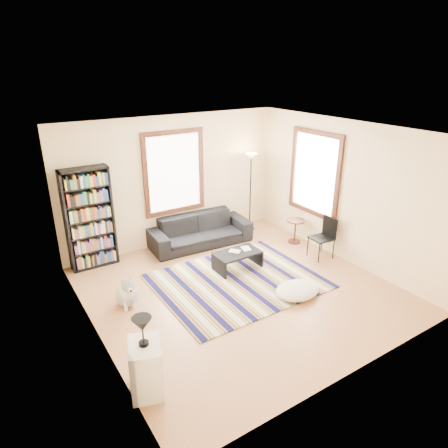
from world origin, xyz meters
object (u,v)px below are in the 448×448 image
folding_chair (321,238)px  dog (126,290)px  coffee_table (237,261)px  white_cabinet (146,368)px  sofa (200,230)px  floor_lamp (250,193)px  bookshelf (89,219)px  side_table (295,231)px  floor_cushion (297,290)px

folding_chair → dog: size_ratio=1.50×
coffee_table → white_cabinet: white_cabinet is taller
sofa → floor_lamp: bearing=7.8°
floor_lamp → folding_chair: 2.10m
dog → white_cabinet: bearing=-98.7°
coffee_table → floor_lamp: (1.38, 1.50, 0.75)m
bookshelf → side_table: bookshelf is taller
sofa → white_cabinet: white_cabinet is taller
coffee_table → side_table: 1.82m
floor_lamp → side_table: size_ratio=3.44×
coffee_table → folding_chair: 1.83m
folding_chair → floor_cushion: bearing=-144.1°
coffee_table → folding_chair: (1.74, -0.51, 0.25)m
sofa → dog: (-2.22, -1.42, -0.04)m
white_cabinet → dog: bearing=96.6°
floor_cushion → side_table: side_table is taller
side_table → dog: size_ratio=0.94×
floor_cushion → floor_lamp: (1.05, 2.86, 0.83)m
side_table → white_cabinet: size_ratio=0.77×
dog → side_table: bearing=9.1°
folding_chair → floor_lamp: bearing=104.8°
floor_cushion → side_table: (1.46, 1.69, 0.17)m
coffee_table → floor_cushion: coffee_table is taller
coffee_table → white_cabinet: bearing=-143.8°
folding_chair → white_cabinet: bearing=-156.9°
dog → floor_lamp: bearing=26.7°
side_table → folding_chair: bearing=-93.4°
coffee_table → dog: dog is taller
bookshelf → floor_lamp: 3.70m
bookshelf → coffee_table: bearing=-35.7°
bookshelf → floor_cushion: 4.12m
sofa → floor_lamp: 1.55m
side_table → bookshelf: bearing=162.0°
sofa → bookshelf: 2.38m
floor_lamp → folding_chair: floor_lamp is taller
folding_chair → white_cabinet: (-4.45, -1.47, -0.08)m
bookshelf → floor_cushion: size_ratio=2.41×
coffee_table → side_table: side_table is taller
sofa → bookshelf: bookshelf is taller
folding_chair → dog: bearing=177.9°
coffee_table → folding_chair: size_ratio=1.05×
bookshelf → side_table: (4.10, -1.33, -0.73)m
bookshelf → folding_chair: 4.64m
side_table → white_cabinet: 5.06m
dog → sofa: bearing=36.7°
sofa → side_table: size_ratio=4.15×
floor_cushion → floor_lamp: 3.15m
dog → folding_chair: bearing=-2.8°
coffee_table → floor_cushion: 1.40m
coffee_table → white_cabinet: 3.37m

